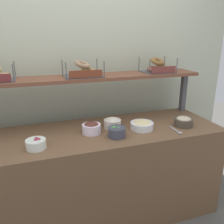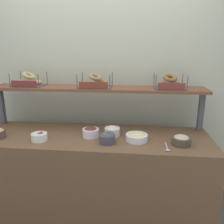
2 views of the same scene
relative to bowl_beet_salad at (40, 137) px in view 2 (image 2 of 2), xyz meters
The scene contains 16 objects.
ground_plane 1.01m from the bowl_beet_salad, 19.71° to the left, with size 8.00×8.00×0.00m, color #595651.
back_wall 0.90m from the bowl_beet_salad, 57.36° to the left, with size 3.45×0.06×2.40m, color beige.
deli_counter 0.67m from the bowl_beet_salad, 19.71° to the left, with size 2.25×0.70×0.85m, color brown.
shelf_riser_left 0.76m from the bowl_beet_salad, 144.49° to the left, with size 0.05×0.05×0.40m, color #4C4C51.
shelf_riser_right 1.59m from the bowl_beet_salad, 15.91° to the left, with size 0.05×0.05×0.40m, color #4C4C51.
upper_shelf 0.73m from the bowl_beet_salad, 43.49° to the left, with size 2.21×0.32×0.03m, color brown.
bowl_beet_salad is the anchor object (origin of this frame).
bowl_chocolate_spread 0.47m from the bowl_beet_salad, 17.80° to the left, with size 0.15×0.15×0.10m.
bowl_tuna_salad 1.27m from the bowl_beet_salad, ahead, with size 0.17×0.17×0.09m.
bowl_egg_salad 0.89m from the bowl_beet_salad, ahead, with size 0.20×0.20×0.08m.
bowl_potato_salad 0.68m from the bowl_beet_salad, 16.56° to the left, with size 0.15×0.15×0.10m.
bowl_veggie_mix 0.62m from the bowl_beet_salad, ahead, with size 0.14×0.14×0.09m.
serving_spoon_near_plate 1.14m from the bowl_beet_salad, ahead, with size 0.04×0.18×0.01m.
bagel_basket_sesame 0.68m from the bowl_beet_salad, 121.14° to the left, with size 0.31×0.25×0.15m.
bagel_basket_everything 0.76m from the bowl_beet_salad, 43.18° to the left, with size 0.33×0.26×0.15m.
bagel_basket_cinnamon_raisin 1.34m from the bowl_beet_salad, 19.74° to the left, with size 0.30×0.24×0.14m.
Camera 2 is at (0.40, -2.00, 1.66)m, focal length 36.10 mm.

